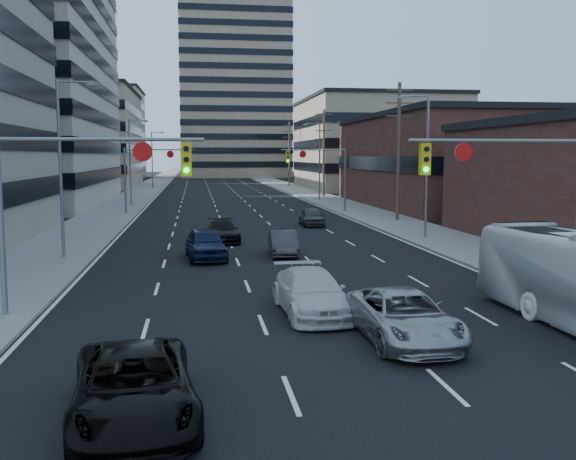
{
  "coord_description": "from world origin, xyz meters",
  "views": [
    {
      "loc": [
        -3.81,
        -13.49,
        5.27
      ],
      "look_at": [
        -0.03,
        12.69,
        2.2
      ],
      "focal_mm": 40.0,
      "sensor_mm": 36.0,
      "label": 1
    }
  ],
  "objects_px": {
    "black_pickup": "(134,387)",
    "sedan_blue": "(206,244)",
    "silver_suv": "(404,317)",
    "white_van": "(311,293)"
  },
  "relations": [
    {
      "from": "white_van",
      "to": "sedan_blue",
      "type": "distance_m",
      "value": 12.5
    },
    {
      "from": "sedan_blue",
      "to": "silver_suv",
      "type": "bearing_deg",
      "value": -76.05
    },
    {
      "from": "black_pickup",
      "to": "white_van",
      "type": "distance_m",
      "value": 9.51
    },
    {
      "from": "black_pickup",
      "to": "white_van",
      "type": "bearing_deg",
      "value": 52.03
    },
    {
      "from": "black_pickup",
      "to": "silver_suv",
      "type": "height_order",
      "value": "silver_suv"
    },
    {
      "from": "black_pickup",
      "to": "silver_suv",
      "type": "relative_size",
      "value": 1.0
    },
    {
      "from": "black_pickup",
      "to": "white_van",
      "type": "xyz_separation_m",
      "value": [
        5.05,
        8.06,
        0.02
      ]
    },
    {
      "from": "black_pickup",
      "to": "sedan_blue",
      "type": "relative_size",
      "value": 1.09
    },
    {
      "from": "white_van",
      "to": "silver_suv",
      "type": "bearing_deg",
      "value": -61.83
    },
    {
      "from": "sedan_blue",
      "to": "white_van",
      "type": "bearing_deg",
      "value": -79.74
    }
  ]
}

